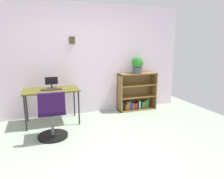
% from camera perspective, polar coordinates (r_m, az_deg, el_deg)
% --- Properties ---
extents(ground_plane, '(6.24, 6.24, 0.00)m').
position_cam_1_polar(ground_plane, '(3.18, -2.01, -18.16)').
color(ground_plane, '#97AA92').
extents(wall_back, '(5.20, 0.12, 2.50)m').
position_cam_1_polar(wall_back, '(4.85, -9.94, 7.89)').
color(wall_back, silver).
rests_on(wall_back, ground_plane).
extents(desk, '(1.08, 0.63, 0.72)m').
position_cam_1_polar(desk, '(4.40, -16.27, -0.62)').
color(desk, brown).
rests_on(desk, ground_plane).
extents(monitor, '(0.25, 0.20, 0.24)m').
position_cam_1_polar(monitor, '(4.45, -16.16, 1.63)').
color(monitor, '#262628').
rests_on(monitor, desk).
extents(keyboard, '(0.40, 0.14, 0.02)m').
position_cam_1_polar(keyboard, '(4.33, -16.21, -0.00)').
color(keyboard, '#28271F').
rests_on(keyboard, desk).
extents(office_chair, '(0.52, 0.55, 0.86)m').
position_cam_1_polar(office_chair, '(3.73, -16.06, -7.48)').
color(office_chair, black).
rests_on(office_chair, ground_plane).
extents(bookshelf_low, '(0.96, 0.30, 0.92)m').
position_cam_1_polar(bookshelf_low, '(5.25, 6.55, -1.10)').
color(bookshelf_low, brown).
rests_on(bookshelf_low, ground_plane).
extents(potted_plant_on_shelf, '(0.28, 0.28, 0.40)m').
position_cam_1_polar(potted_plant_on_shelf, '(5.07, 6.99, 6.77)').
color(potted_plant_on_shelf, '#474C51').
rests_on(potted_plant_on_shelf, bookshelf_low).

